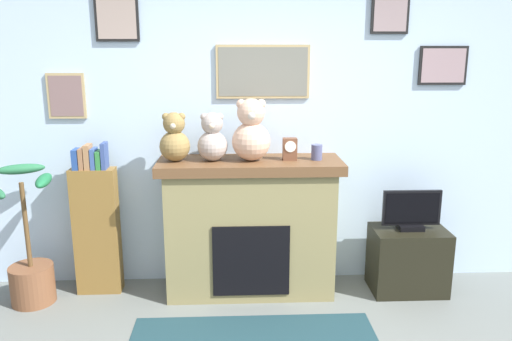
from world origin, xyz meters
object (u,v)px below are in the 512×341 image
at_px(tv_stand, 408,260).
at_px(teddy_bear_grey, 251,133).
at_px(bookshelf, 96,225).
at_px(television, 411,212).
at_px(potted_plant, 30,264).
at_px(teddy_bear_brown, 175,139).
at_px(candle_jar, 317,152).
at_px(teddy_bear_cream, 212,139).
at_px(fireplace, 250,226).
at_px(mantel_clock, 290,149).

xyz_separation_m(tv_stand, teddy_bear_grey, (-1.30, 0.04, 1.07)).
bearing_deg(bookshelf, tv_stand, -2.23).
relative_size(bookshelf, television, 2.66).
relative_size(bookshelf, potted_plant, 1.15).
bearing_deg(teddy_bear_brown, bookshelf, 174.66).
bearing_deg(bookshelf, candle_jar, -1.99).
distance_m(potted_plant, tv_stand, 3.06).
bearing_deg(potted_plant, teddy_bear_cream, 4.35).
relative_size(television, candle_jar, 3.90).
height_order(potted_plant, candle_jar, candle_jar).
bearing_deg(teddy_bear_grey, teddy_bear_brown, 179.99).
distance_m(bookshelf, teddy_bear_cream, 1.20).
bearing_deg(tv_stand, potted_plant, -178.63).
bearing_deg(tv_stand, candle_jar, 177.22).
height_order(tv_stand, teddy_bear_grey, teddy_bear_grey).
distance_m(fireplace, teddy_bear_grey, 0.77).
relative_size(television, mantel_clock, 2.72).
bearing_deg(candle_jar, teddy_bear_brown, -179.97).
distance_m(mantel_clock, teddy_bear_cream, 0.61).
relative_size(candle_jar, teddy_bear_grey, 0.25).
bearing_deg(teddy_bear_grey, bookshelf, 177.16).
bearing_deg(television, tv_stand, 90.00).
bearing_deg(fireplace, bookshelf, 177.98).
relative_size(bookshelf, candle_jar, 10.36).
relative_size(fireplace, mantel_clock, 8.33).
bearing_deg(teddy_bear_grey, fireplace, 117.71).
bearing_deg(teddy_bear_cream, tv_stand, -1.34).
height_order(bookshelf, tv_stand, bookshelf).
xyz_separation_m(television, mantel_clock, (-1.00, 0.04, 0.52)).
bearing_deg(television, potted_plant, -178.66).
relative_size(fireplace, potted_plant, 1.33).
height_order(fireplace, potted_plant, fireplace).
xyz_separation_m(tv_stand, teddy_bear_brown, (-1.90, 0.04, 1.03)).
bearing_deg(candle_jar, teddy_bear_grey, -179.93).
bearing_deg(television, fireplace, 177.51).
bearing_deg(fireplace, potted_plant, -175.78).
xyz_separation_m(candle_jar, teddy_bear_brown, (-1.11, -0.00, 0.11)).
relative_size(potted_plant, teddy_bear_brown, 2.86).
bearing_deg(television, mantel_clock, 177.81).
xyz_separation_m(fireplace, teddy_bear_cream, (-0.29, -0.02, 0.73)).
distance_m(tv_stand, teddy_bear_brown, 2.16).
height_order(mantel_clock, teddy_bear_grey, teddy_bear_grey).
relative_size(candle_jar, mantel_clock, 0.70).
bearing_deg(potted_plant, tv_stand, 1.37).
distance_m(mantel_clock, teddy_bear_brown, 0.90).
xyz_separation_m(candle_jar, teddy_bear_grey, (-0.52, -0.00, 0.16)).
height_order(bookshelf, television, bookshelf).
bearing_deg(teddy_bear_grey, teddy_bear_cream, 179.97).
distance_m(teddy_bear_brown, teddy_bear_cream, 0.29).
distance_m(television, teddy_bear_cream, 1.71).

